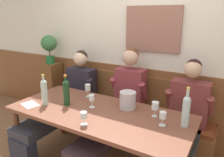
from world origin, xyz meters
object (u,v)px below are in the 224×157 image
(ice_bucket, at_px, (128,100))
(wine_bottle_clear_water, at_px, (186,110))
(wine_glass_right_end, at_px, (88,88))
(wine_glass_by_bottle, at_px, (155,106))
(dining_table, at_px, (99,118))
(wine_bottle_green_tall, at_px, (44,91))
(wine_bottle_amber_mid, at_px, (66,92))
(wine_glass_near_bucket, at_px, (84,116))
(person_left_seat, at_px, (180,129))
(person_right_seat, at_px, (65,100))
(wall_bench, at_px, (127,122))
(wine_glass_left_end, at_px, (92,99))
(wine_glass_mid_right, at_px, (163,116))
(potted_plant, at_px, (49,45))
(person_center_left_seat, at_px, (118,108))

(ice_bucket, distance_m, wine_bottle_clear_water, 0.66)
(wine_glass_right_end, distance_m, wine_glass_by_bottle, 0.93)
(dining_table, bearing_deg, wine_bottle_green_tall, -166.18)
(wine_bottle_amber_mid, height_order, wine_glass_near_bucket, wine_bottle_amber_mid)
(person_left_seat, relative_size, wine_glass_by_bottle, 8.20)
(person_left_seat, relative_size, wine_bottle_clear_water, 3.36)
(ice_bucket, bearing_deg, dining_table, -135.41)
(person_right_seat, bearing_deg, person_left_seat, -0.12)
(wall_bench, bearing_deg, wine_bottle_clear_water, -32.58)
(ice_bucket, bearing_deg, person_left_seat, 7.44)
(wine_glass_near_bucket, xyz_separation_m, wine_glass_left_end, (-0.17, 0.37, 0.01))
(ice_bucket, distance_m, wine_glass_right_end, 0.60)
(dining_table, distance_m, wine_glass_mid_right, 0.72)
(dining_table, height_order, wine_glass_near_bucket, wine_glass_near_bucket)
(wine_glass_right_end, distance_m, wine_glass_near_bucket, 0.73)
(wine_bottle_clear_water, xyz_separation_m, wine_glass_near_bucket, (-0.84, -0.46, -0.07))
(dining_table, height_order, person_left_seat, person_left_seat)
(wine_glass_mid_right, bearing_deg, ice_bucket, 157.98)
(dining_table, bearing_deg, wall_bench, 90.00)
(person_right_seat, distance_m, person_left_seat, 1.59)
(wine_glass_left_end, distance_m, potted_plant, 1.56)
(wine_bottle_clear_water, bearing_deg, wine_bottle_green_tall, -168.89)
(person_right_seat, xyz_separation_m, wine_glass_by_bottle, (1.34, -0.12, 0.25))
(person_center_left_seat, relative_size, wine_glass_by_bottle, 8.43)
(person_right_seat, relative_size, wine_bottle_green_tall, 3.61)
(person_right_seat, bearing_deg, wine_glass_mid_right, -10.26)
(wine_bottle_green_tall, bearing_deg, wine_glass_by_bottle, 16.11)
(ice_bucket, bearing_deg, wine_glass_mid_right, -22.02)
(person_right_seat, height_order, wine_glass_right_end, person_right_seat)
(person_center_left_seat, bearing_deg, wine_glass_by_bottle, -16.54)
(person_center_left_seat, height_order, wine_glass_left_end, person_center_left_seat)
(wine_glass_mid_right, bearing_deg, wine_bottle_green_tall, -171.30)
(wine_bottle_amber_mid, bearing_deg, wine_glass_by_bottle, 12.97)
(wine_bottle_green_tall, bearing_deg, person_left_seat, 17.71)
(dining_table, xyz_separation_m, ice_bucket, (0.24, 0.23, 0.18))
(wine_glass_left_end, xyz_separation_m, potted_plant, (-1.33, 0.69, 0.42))
(wine_glass_by_bottle, relative_size, wine_glass_left_end, 1.06)
(wine_glass_near_bucket, bearing_deg, wine_glass_by_bottle, 44.07)
(wine_bottle_clear_water, xyz_separation_m, wine_glass_right_end, (-1.24, 0.15, -0.05))
(wine_glass_right_end, bearing_deg, wine_glass_left_end, -46.13)
(dining_table, distance_m, wine_bottle_green_tall, 0.71)
(wall_bench, relative_size, wine_bottle_clear_water, 5.92)
(ice_bucket, relative_size, wine_bottle_amber_mid, 0.54)
(wine_bottle_amber_mid, distance_m, wine_glass_right_end, 0.34)
(wine_glass_near_bucket, bearing_deg, wall_bench, 92.38)
(wine_glass_near_bucket, bearing_deg, person_left_seat, 38.92)
(wall_bench, distance_m, person_right_seat, 0.92)
(ice_bucket, bearing_deg, wine_bottle_green_tall, -156.04)
(wine_glass_near_bucket, height_order, wine_glass_by_bottle, wine_glass_by_bottle)
(ice_bucket, distance_m, wine_bottle_green_tall, 0.97)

